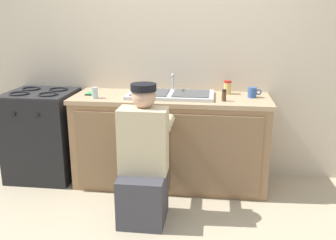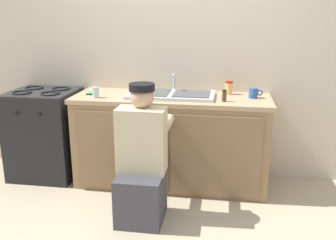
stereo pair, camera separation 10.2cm
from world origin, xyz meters
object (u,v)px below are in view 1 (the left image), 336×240
at_px(plumber_person, 143,165).
at_px(condiment_jar, 228,87).
at_px(water_glass, 95,93).
at_px(stove_range, 43,134).
at_px(coffee_mug, 253,92).
at_px(sink_double_basin, 171,94).
at_px(cell_phone, 91,94).
at_px(spice_bottle_pepper, 224,95).

height_order(plumber_person, condiment_jar, plumber_person).
distance_m(condiment_jar, water_glass, 1.26).
distance_m(stove_range, coffee_mug, 2.10).
bearing_deg(sink_double_basin, stove_range, -179.90).
distance_m(water_glass, cell_phone, 0.20).
xyz_separation_m(stove_range, coffee_mug, (2.05, 0.04, 0.48)).
height_order(plumber_person, cell_phone, plumber_person).
distance_m(spice_bottle_pepper, water_glass, 1.17).
xyz_separation_m(spice_bottle_pepper, condiment_jar, (0.04, 0.31, 0.01)).
bearing_deg(plumber_person, water_glass, 135.90).
distance_m(stove_range, condiment_jar, 1.90).
xyz_separation_m(plumber_person, cell_phone, (-0.64, 0.70, 0.42)).
bearing_deg(stove_range, water_glass, -15.36).
xyz_separation_m(plumber_person, spice_bottle_pepper, (0.62, 0.56, 0.46)).
bearing_deg(coffee_mug, water_glass, -171.47).
bearing_deg(condiment_jar, water_glass, -163.92).
relative_size(stove_range, water_glass, 8.94).
bearing_deg(cell_phone, sink_double_basin, 0.13).
height_order(condiment_jar, cell_phone, condiment_jar).
height_order(plumber_person, water_glass, plumber_person).
distance_m(stove_range, water_glass, 0.80).
relative_size(stove_range, condiment_jar, 6.99).
bearing_deg(spice_bottle_pepper, stove_range, 175.62).
bearing_deg(water_glass, sink_double_basin, 14.24).
relative_size(stove_range, spice_bottle_pepper, 8.52).
xyz_separation_m(plumber_person, condiment_jar, (0.66, 0.87, 0.48)).
relative_size(sink_double_basin, coffee_mug, 6.35).
distance_m(spice_bottle_pepper, cell_phone, 1.28).
xyz_separation_m(sink_double_basin, water_glass, (-0.68, -0.17, 0.03)).
height_order(stove_range, water_glass, water_glass).
xyz_separation_m(sink_double_basin, coffee_mug, (0.75, 0.04, 0.03)).
relative_size(sink_double_basin, condiment_jar, 6.25).
bearing_deg(stove_range, coffee_mug, 1.26).
xyz_separation_m(plumber_person, water_glass, (-0.54, 0.53, 0.46)).
distance_m(stove_range, plumber_person, 1.35).
bearing_deg(condiment_jar, plumber_person, -127.16).
relative_size(spice_bottle_pepper, water_glass, 1.05).
bearing_deg(coffee_mug, plumber_person, -140.12).
bearing_deg(sink_double_basin, coffee_mug, 3.25).
height_order(plumber_person, spice_bottle_pepper, plumber_person).
bearing_deg(plumber_person, spice_bottle_pepper, 41.87).
xyz_separation_m(stove_range, plumber_person, (1.16, -0.70, 0.02)).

